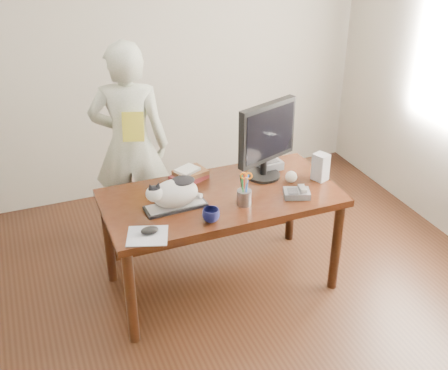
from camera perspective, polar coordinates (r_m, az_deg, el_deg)
room at (r=3.05m, az=3.84°, el=3.67°), size 4.50×4.50×4.50m
desk at (r=3.95m, az=-0.69°, el=-2.33°), size 1.60×0.80×0.75m
keyboard at (r=3.67m, az=-4.93°, el=-2.15°), size 0.41×0.17×0.02m
cat at (r=3.61m, az=-5.17°, el=-0.76°), size 0.39×0.22×0.22m
monitor at (r=3.91m, az=4.38°, el=4.90°), size 0.49×0.31×0.56m
pen_cup at (r=3.67m, az=2.07°, el=-1.09°), size 0.13×0.13×0.24m
mousepad at (r=3.41m, az=-7.79°, el=-5.14°), size 0.30×0.28×0.01m
mouse at (r=3.42m, az=-7.57°, el=-4.59°), size 0.13×0.10×0.04m
coffee_mug at (r=3.50m, az=-1.33°, el=-3.09°), size 0.15×0.15×0.09m
phone at (r=3.81m, az=7.45°, el=-0.79°), size 0.21×0.18×0.08m
speaker at (r=4.02m, az=9.78°, el=1.82°), size 0.12×0.12×0.20m
baseball at (r=3.98m, az=6.84°, el=0.84°), size 0.08×0.08×0.08m
book_stack at (r=3.99m, az=-3.54°, el=1.07°), size 0.29×0.25×0.09m
calculator at (r=4.19m, az=4.39°, el=2.32°), size 0.18×0.23×0.07m
person at (r=4.40m, az=-9.50°, el=3.95°), size 0.70×0.57×1.65m
held_book at (r=4.16m, az=-9.21°, el=5.87°), size 0.18×0.14×0.22m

